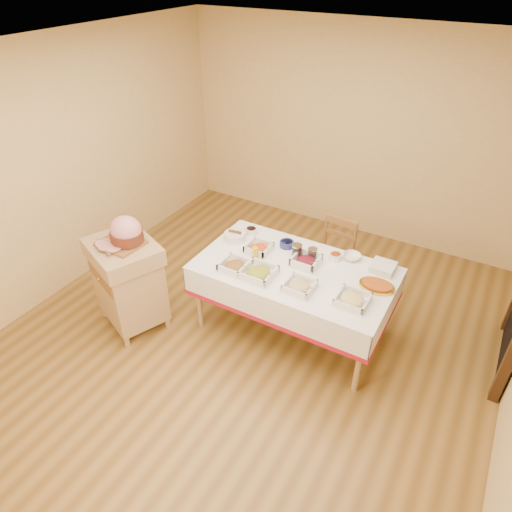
% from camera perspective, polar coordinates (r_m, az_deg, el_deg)
% --- Properties ---
extents(room_shell, '(5.00, 5.00, 5.00)m').
position_cam_1_polar(room_shell, '(3.83, -0.75, 4.07)').
color(room_shell, olive).
rests_on(room_shell, ground).
extents(dining_table, '(1.82, 1.02, 0.76)m').
position_cam_1_polar(dining_table, '(4.33, 4.78, -3.24)').
color(dining_table, tan).
rests_on(dining_table, ground).
extents(butcher_cart, '(0.83, 0.77, 0.95)m').
position_cam_1_polar(butcher_cart, '(4.61, -15.67, -2.85)').
color(butcher_cart, tan).
rests_on(butcher_cart, ground).
extents(dining_chair, '(0.43, 0.42, 0.88)m').
position_cam_1_polar(dining_chair, '(4.96, 9.51, -0.24)').
color(dining_chair, brown).
rests_on(dining_chair, ground).
extents(ham_on_board, '(0.42, 0.40, 0.28)m').
position_cam_1_polar(ham_on_board, '(4.32, -16.03, 2.79)').
color(ham_on_board, brown).
rests_on(ham_on_board, butcher_cart).
extents(serving_dish_a, '(0.25, 0.25, 0.11)m').
position_cam_1_polar(serving_dish_a, '(4.19, -2.68, -1.21)').
color(serving_dish_a, white).
rests_on(serving_dish_a, dining_table).
extents(serving_dish_b, '(0.28, 0.28, 0.12)m').
position_cam_1_polar(serving_dish_b, '(4.10, 0.31, -2.08)').
color(serving_dish_b, white).
rests_on(serving_dish_b, dining_table).
extents(serving_dish_c, '(0.25, 0.25, 0.10)m').
position_cam_1_polar(serving_dish_c, '(3.97, 5.45, -3.76)').
color(serving_dish_c, white).
rests_on(serving_dish_c, dining_table).
extents(serving_dish_d, '(0.26, 0.26, 0.10)m').
position_cam_1_polar(serving_dish_d, '(3.89, 11.97, -5.33)').
color(serving_dish_d, white).
rests_on(serving_dish_d, dining_table).
extents(serving_dish_e, '(0.24, 0.23, 0.11)m').
position_cam_1_polar(serving_dish_e, '(4.43, 0.34, 1.01)').
color(serving_dish_e, white).
rests_on(serving_dish_e, dining_table).
extents(serving_dish_f, '(0.25, 0.24, 0.12)m').
position_cam_1_polar(serving_dish_f, '(4.28, 6.26, -0.58)').
color(serving_dish_f, white).
rests_on(serving_dish_f, dining_table).
extents(small_bowl_left, '(0.12, 0.12, 0.06)m').
position_cam_1_polar(small_bowl_left, '(4.72, -0.60, 3.22)').
color(small_bowl_left, white).
rests_on(small_bowl_left, dining_table).
extents(small_bowl_mid, '(0.14, 0.14, 0.06)m').
position_cam_1_polar(small_bowl_mid, '(4.51, 3.86, 1.55)').
color(small_bowl_mid, navy).
rests_on(small_bowl_mid, dining_table).
extents(small_bowl_right, '(0.12, 0.12, 0.06)m').
position_cam_1_polar(small_bowl_right, '(4.38, 9.90, -0.02)').
color(small_bowl_right, white).
rests_on(small_bowl_right, dining_table).
extents(bowl_white_imported, '(0.18, 0.18, 0.04)m').
position_cam_1_polar(bowl_white_imported, '(4.46, 5.74, 0.83)').
color(bowl_white_imported, white).
rests_on(bowl_white_imported, dining_table).
extents(bowl_small_imported, '(0.20, 0.20, 0.05)m').
position_cam_1_polar(bowl_small_imported, '(4.42, 11.90, -0.07)').
color(bowl_small_imported, white).
rests_on(bowl_small_imported, dining_table).
extents(preserve_jar_left, '(0.10, 0.10, 0.13)m').
position_cam_1_polar(preserve_jar_left, '(4.36, 5.13, 0.60)').
color(preserve_jar_left, silver).
rests_on(preserve_jar_left, dining_table).
extents(preserve_jar_right, '(0.09, 0.09, 0.11)m').
position_cam_1_polar(preserve_jar_right, '(4.34, 7.07, 0.22)').
color(preserve_jar_right, silver).
rests_on(preserve_jar_right, dining_table).
extents(mustard_bottle, '(0.05, 0.05, 0.16)m').
position_cam_1_polar(mustard_bottle, '(4.30, -0.08, 0.44)').
color(mustard_bottle, gold).
rests_on(mustard_bottle, dining_table).
extents(bread_basket, '(0.22, 0.22, 0.10)m').
position_cam_1_polar(bread_basket, '(4.61, -2.63, 2.49)').
color(bread_basket, silver).
rests_on(bread_basket, dining_table).
extents(plate_stack, '(0.21, 0.21, 0.06)m').
position_cam_1_polar(plate_stack, '(4.33, 15.58, -1.35)').
color(plate_stack, white).
rests_on(plate_stack, dining_table).
extents(brass_platter, '(0.31, 0.23, 0.04)m').
position_cam_1_polar(brass_platter, '(4.11, 14.86, -3.60)').
color(brass_platter, gold).
rests_on(brass_platter, dining_table).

